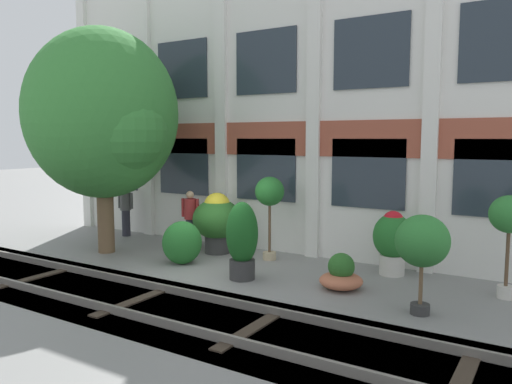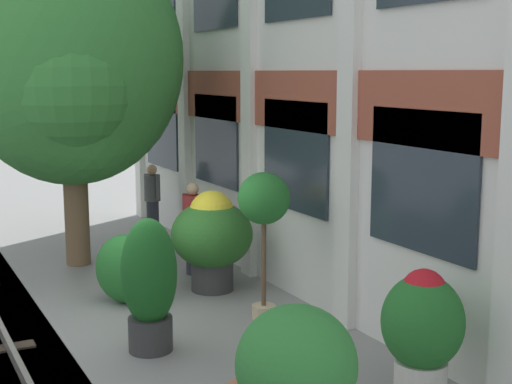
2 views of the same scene
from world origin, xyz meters
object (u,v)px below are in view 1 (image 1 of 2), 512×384
object	(u,v)px
potted_plant_glazed_jar	(393,238)
potted_plant_stone_basin	(217,219)
potted_plant_terracotta_small	(270,195)
topiary_hedge	(182,243)
broadleaf_tree	(102,118)
potted_plant_low_pan	(509,219)
potted_plant_ribbed_drum	(242,239)
potted_plant_wide_bowl	(341,275)
potted_plant_tall_urn	(422,243)
resident_watching_tracks	(126,209)
resident_by_doorway	(190,217)

from	to	relation	value
potted_plant_glazed_jar	potted_plant_stone_basin	xyz separation A→B (m)	(-4.69, -0.34, 0.08)
potted_plant_terracotta_small	topiary_hedge	distance (m)	2.49
broadleaf_tree	topiary_hedge	distance (m)	4.06
potted_plant_terracotta_small	topiary_hedge	size ratio (longest dim) A/B	1.99
potted_plant_low_pan	potted_plant_ribbed_drum	xyz separation A→B (m)	(-5.11, -1.59, -0.67)
potted_plant_glazed_jar	potted_plant_wide_bowl	distance (m)	1.81
potted_plant_wide_bowl	potted_plant_tall_urn	size ratio (longest dim) A/B	0.51
potted_plant_tall_urn	resident_watching_tracks	distance (m)	10.04
topiary_hedge	potted_plant_terracotta_small	bearing A→B (deg)	43.76
resident_watching_tracks	potted_plant_stone_basin	bearing A→B (deg)	70.34
resident_by_doorway	resident_watching_tracks	xyz separation A→B (m)	(-2.86, 0.28, -0.02)
potted_plant_terracotta_small	resident_watching_tracks	xyz separation A→B (m)	(-5.46, 0.28, -0.81)
potted_plant_stone_basin	resident_by_doorway	distance (m)	1.02
potted_plant_stone_basin	topiary_hedge	bearing A→B (deg)	-90.67
broadleaf_tree	resident_by_doorway	distance (m)	3.60
broadleaf_tree	resident_by_doorway	bearing A→B (deg)	45.30
potted_plant_ribbed_drum	topiary_hedge	size ratio (longest dim) A/B	1.60
potted_plant_stone_basin	potted_plant_ribbed_drum	bearing A→B (deg)	-41.78
broadleaf_tree	potted_plant_glazed_jar	size ratio (longest dim) A/B	4.08
resident_watching_tracks	topiary_hedge	world-z (taller)	resident_watching_tracks
potted_plant_low_pan	resident_by_doorway	world-z (taller)	potted_plant_low_pan
potted_plant_low_pan	potted_plant_ribbed_drum	world-z (taller)	potted_plant_low_pan
potted_plant_stone_basin	resident_by_doorway	bearing A→B (deg)	174.67
broadleaf_tree	potted_plant_stone_basin	xyz separation A→B (m)	(2.63, 1.54, -2.72)
potted_plant_ribbed_drum	resident_watching_tracks	bearing A→B (deg)	159.95
potted_plant_tall_urn	potted_plant_terracotta_small	distance (m)	4.77
potted_plant_stone_basin	resident_watching_tracks	bearing A→B (deg)	174.54
broadleaf_tree	potted_plant_stone_basin	bearing A→B (deg)	30.37
resident_watching_tracks	potted_plant_terracotta_small	bearing A→B (deg)	72.91
resident_watching_tracks	topiary_hedge	distance (m)	4.27
potted_plant_terracotta_small	resident_by_doorway	bearing A→B (deg)	-179.99
potted_plant_low_pan	potted_plant_stone_basin	xyz separation A→B (m)	(-7.08, 0.17, -0.64)
potted_plant_stone_basin	potted_plant_terracotta_small	distance (m)	1.76
potted_plant_tall_urn	resident_by_doorway	bearing A→B (deg)	163.46
resident_by_doorway	resident_watching_tracks	size ratio (longest dim) A/B	1.02
potted_plant_wide_bowl	resident_by_doorway	distance (m)	5.34
potted_plant_tall_urn	potted_plant_terracotta_small	bearing A→B (deg)	154.50
potted_plant_stone_basin	resident_watching_tracks	size ratio (longest dim) A/B	1.03
broadleaf_tree	potted_plant_terracotta_small	size ratio (longest dim) A/B	2.81
potted_plant_glazed_jar	potted_plant_stone_basin	distance (m)	4.71
potted_plant_low_pan	potted_plant_wide_bowl	xyz separation A→B (m)	(-2.97, -1.11, -1.28)
broadleaf_tree	potted_plant_ribbed_drum	size ratio (longest dim) A/B	3.48
potted_plant_wide_bowl	resident_by_doorway	bearing A→B (deg)	164.94
resident_by_doorway	topiary_hedge	distance (m)	1.86
potted_plant_wide_bowl	potted_plant_terracotta_small	world-z (taller)	potted_plant_terracotta_small
potted_plant_low_pan	topiary_hedge	xyz separation A→B (m)	(-7.10, -1.27, -1.03)
broadleaf_tree	potted_plant_tall_urn	bearing A→B (deg)	-2.78
potted_plant_stone_basin	topiary_hedge	distance (m)	1.49
potted_plant_low_pan	potted_plant_tall_urn	xyz separation A→B (m)	(-1.20, -1.78, -0.28)
potted_plant_wide_bowl	potted_plant_tall_urn	bearing A→B (deg)	-20.69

